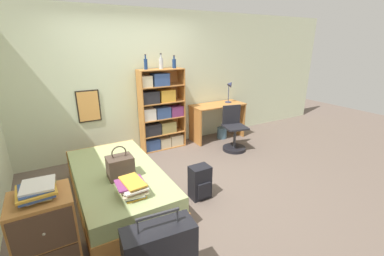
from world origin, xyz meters
TOP-DOWN VIEW (x-y plane):
  - ground_plane at (0.00, 0.00)m, footprint 14.00×14.00m
  - wall_back at (-0.00, 1.57)m, footprint 10.00×0.09m
  - bed at (-0.75, 0.02)m, footprint 1.06×2.02m
  - handbag at (-0.75, -0.19)m, footprint 0.30×0.24m
  - book_stack_on_bed at (-0.74, -0.64)m, footprint 0.32×0.38m
  - dresser at (-1.59, -0.83)m, footprint 0.50×0.47m
  - magazine_pile_on_dresser at (-1.59, -0.79)m, footprint 0.32×0.37m
  - bookcase at (0.45, 1.36)m, footprint 0.86×0.31m
  - bottle_green at (0.22, 1.38)m, footprint 0.06×0.06m
  - bottle_brown at (0.50, 1.34)m, footprint 0.08×0.08m
  - bottle_clear at (0.76, 1.35)m, footprint 0.07×0.07m
  - desk at (1.73, 1.26)m, footprint 1.16×0.52m
  - desk_lamp at (2.06, 1.29)m, footprint 0.19×0.14m
  - desk_chair at (1.65, 0.59)m, footprint 0.48×0.48m
  - backpack at (0.21, -0.50)m, footprint 0.27×0.23m
  - waste_bin at (1.83, 1.21)m, footprint 0.21×0.21m

SIDE VIEW (x-z plane):
  - ground_plane at x=0.00m, z-range 0.00..0.00m
  - waste_bin at x=1.83m, z-range 0.00..0.24m
  - bed at x=-0.75m, z-range 0.00..0.43m
  - backpack at x=0.21m, z-range 0.00..0.46m
  - desk_chair at x=1.65m, z-range -0.15..0.71m
  - dresser at x=-1.59m, z-range 0.00..0.78m
  - book_stack_on_bed at x=-0.74m, z-range 0.43..0.60m
  - desk at x=1.73m, z-range 0.15..0.91m
  - handbag at x=-0.75m, z-range 0.36..0.78m
  - bookcase at x=0.45m, z-range -0.06..1.49m
  - magazine_pile_on_dresser at x=-1.59m, z-range 0.79..0.88m
  - desk_lamp at x=2.06m, z-range 0.85..1.33m
  - wall_back at x=0.00m, z-range 0.00..2.60m
  - bottle_clear at x=0.76m, z-range 1.53..1.76m
  - bottle_green at x=0.22m, z-range 1.52..1.79m
  - bottle_brown at x=0.50m, z-range 1.52..1.80m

